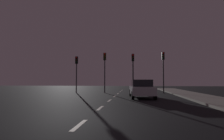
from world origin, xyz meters
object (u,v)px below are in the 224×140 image
(traffic_signal_far_left, at_px, (76,67))
(traffic_signal_center_left, at_px, (105,65))
(traffic_signal_center_right, at_px, (133,65))
(traffic_signal_far_right, at_px, (163,64))
(car_stopped_ahead, at_px, (141,89))

(traffic_signal_far_left, height_order, traffic_signal_center_left, traffic_signal_center_left)
(traffic_signal_far_left, height_order, traffic_signal_center_right, traffic_signal_center_right)
(traffic_signal_center_left, bearing_deg, traffic_signal_center_right, -0.01)
(traffic_signal_far_right, bearing_deg, traffic_signal_center_left, 180.00)
(traffic_signal_far_left, bearing_deg, traffic_signal_far_right, 0.00)
(traffic_signal_far_left, distance_m, traffic_signal_far_right, 10.64)
(traffic_signal_center_right, distance_m, traffic_signal_far_right, 3.58)
(traffic_signal_far_right, distance_m, car_stopped_ahead, 7.21)
(car_stopped_ahead, bearing_deg, traffic_signal_far_left, 142.03)
(traffic_signal_center_right, relative_size, traffic_signal_far_right, 0.97)
(traffic_signal_far_right, relative_size, car_stopped_ahead, 1.07)
(traffic_signal_far_left, distance_m, traffic_signal_center_right, 7.06)
(traffic_signal_center_left, height_order, traffic_signal_far_right, traffic_signal_center_left)
(traffic_signal_center_left, xyz_separation_m, traffic_signal_far_right, (7.05, -0.00, -0.03))
(traffic_signal_center_right, bearing_deg, traffic_signal_far_right, 0.00)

